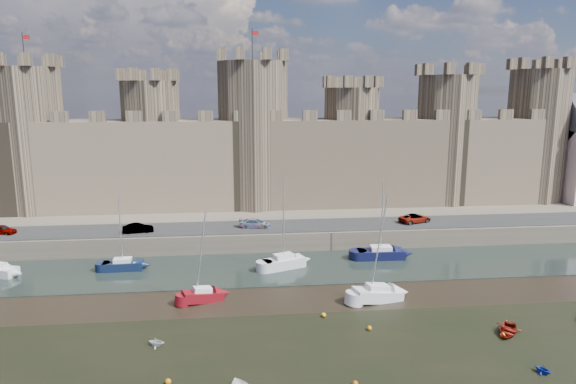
% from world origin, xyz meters
% --- Properties ---
extents(ground, '(160.00, 160.00, 0.00)m').
position_xyz_m(ground, '(0.00, 0.00, 0.00)').
color(ground, black).
rests_on(ground, ground).
extents(water_channel, '(160.00, 12.00, 0.08)m').
position_xyz_m(water_channel, '(0.00, 24.00, 0.04)').
color(water_channel, black).
rests_on(water_channel, ground).
extents(quay, '(160.00, 60.00, 2.50)m').
position_xyz_m(quay, '(0.00, 60.00, 1.25)').
color(quay, '#4C443A').
rests_on(quay, ground).
extents(road, '(160.00, 7.00, 0.10)m').
position_xyz_m(road, '(0.00, 34.00, 2.55)').
color(road, black).
rests_on(road, quay).
extents(castle, '(108.50, 11.00, 29.00)m').
position_xyz_m(castle, '(-0.64, 48.00, 11.67)').
color(castle, '#42382B').
rests_on(castle, quay).
extents(car_0, '(4.00, 2.59, 1.27)m').
position_xyz_m(car_0, '(-31.62, 33.96, 3.13)').
color(car_0, gray).
rests_on(car_0, quay).
extents(car_1, '(4.11, 1.97, 1.30)m').
position_xyz_m(car_1, '(-13.98, 32.68, 3.15)').
color(car_1, gray).
rests_on(car_1, quay).
extents(car_2, '(4.57, 2.37, 1.27)m').
position_xyz_m(car_2, '(1.56, 33.69, 3.13)').
color(car_2, gray).
rests_on(car_2, quay).
extents(car_3, '(5.23, 3.68, 1.32)m').
position_xyz_m(car_3, '(24.34, 34.05, 3.16)').
color(car_3, gray).
rests_on(car_3, quay).
extents(sailboat_1, '(4.65, 1.96, 9.20)m').
position_xyz_m(sailboat_1, '(-14.56, 25.16, 0.75)').
color(sailboat_1, black).
rests_on(sailboat_1, ground).
extents(sailboat_2, '(5.48, 3.70, 11.02)m').
position_xyz_m(sailboat_2, '(4.52, 23.85, 0.86)').
color(sailboat_2, beige).
rests_on(sailboat_2, ground).
extents(sailboat_3, '(5.95, 2.49, 10.30)m').
position_xyz_m(sailboat_3, '(17.11, 26.16, 0.79)').
color(sailboat_3, black).
rests_on(sailboat_3, ground).
extents(sailboat_4, '(4.38, 2.86, 9.55)m').
position_xyz_m(sailboat_4, '(-4.60, 14.97, 0.71)').
color(sailboat_4, maroon).
rests_on(sailboat_4, ground).
extents(sailboat_5, '(5.41, 3.07, 10.99)m').
position_xyz_m(sailboat_5, '(13.06, 13.26, 0.78)').
color(sailboat_5, silver).
rests_on(sailboat_5, ground).
extents(dinghy_3, '(1.65, 1.50, 0.75)m').
position_xyz_m(dinghy_3, '(-7.93, 5.96, 0.37)').
color(dinghy_3, beige).
rests_on(dinghy_3, ground).
extents(dinghy_4, '(3.55, 3.74, 0.63)m').
position_xyz_m(dinghy_4, '(22.41, 4.85, 0.32)').
color(dinghy_4, maroon).
rests_on(dinghy_4, ground).
extents(dinghy_5, '(1.67, 1.74, 0.71)m').
position_xyz_m(dinghy_5, '(21.76, -1.46, 0.35)').
color(dinghy_5, '#162B98').
rests_on(dinghy_5, ground).
extents(buoy_0, '(0.44, 0.44, 0.44)m').
position_xyz_m(buoy_0, '(-6.25, 0.04, 0.22)').
color(buoy_0, '#D16E09').
rests_on(buoy_0, ground).
extents(buoy_1, '(0.45, 0.45, 0.45)m').
position_xyz_m(buoy_1, '(6.97, 10.02, 0.22)').
color(buoy_1, orange).
rests_on(buoy_1, ground).
extents(buoy_2, '(0.38, 0.38, 0.38)m').
position_xyz_m(buoy_2, '(7.27, -1.56, 0.19)').
color(buoy_2, '#CE5F09').
rests_on(buoy_2, ground).
extents(buoy_3, '(0.44, 0.44, 0.44)m').
position_xyz_m(buoy_3, '(10.56, 6.90, 0.22)').
color(buoy_3, '#C97F08').
rests_on(buoy_3, ground).
extents(buoy_5, '(0.45, 0.45, 0.45)m').
position_xyz_m(buoy_5, '(21.68, 4.38, 0.22)').
color(buoy_5, '#DF5A09').
rests_on(buoy_5, ground).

